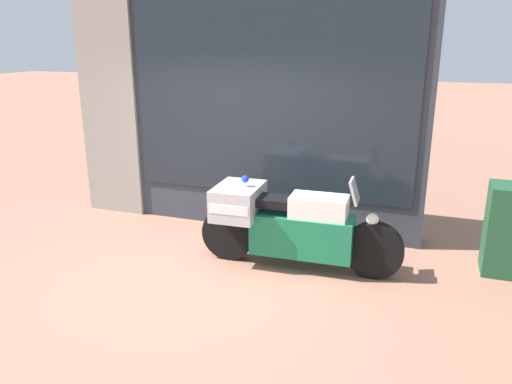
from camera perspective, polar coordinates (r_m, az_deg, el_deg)
ground_plane at (r=5.87m, az=-8.59°, el=-9.78°), size 60.00×60.00×0.00m
shop_building at (r=7.24m, az=-4.59°, el=12.03°), size 5.11×0.55×3.99m
window_display at (r=7.28m, az=1.55°, el=-0.13°), size 3.71×0.30×2.01m
paramedic_motorcycle at (r=5.92m, az=3.32°, el=-3.46°), size 2.43×0.74×1.15m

